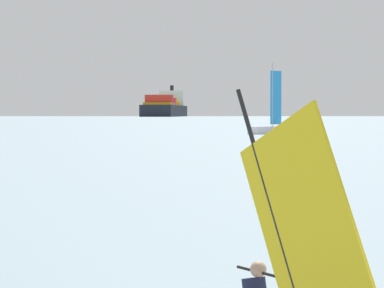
{
  "coord_description": "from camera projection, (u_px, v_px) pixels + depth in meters",
  "views": [
    {
      "loc": [
        -1.71,
        -10.33,
        3.34
      ],
      "look_at": [
        -6.93,
        11.38,
        2.51
      ],
      "focal_mm": 77.67,
      "sensor_mm": 36.0,
      "label": 1
    }
  ],
  "objects": [
    {
      "name": "cargo_ship",
      "position": [
        165.0,
        108.0,
        886.41
      ],
      "size": [
        52.13,
        156.96,
        35.19
      ],
      "rotation": [
        0.0,
        0.0,
        4.85
      ],
      "color": "black",
      "rests_on": "ground_plane"
    },
    {
      "name": "distant_headland",
      "position": [
        333.0,
        102.0,
        1586.96
      ],
      "size": [
        1046.33,
        733.54,
        49.88
      ],
      "primitive_type": "cube",
      "rotation": [
        0.0,
        0.0,
        -0.29
      ],
      "color": "#756B56",
      "rests_on": "ground_plane"
    },
    {
      "name": "small_sailboat",
      "position": [
        272.0,
        128.0,
        134.25
      ],
      "size": [
        7.2,
        8.21,
        11.57
      ],
      "rotation": [
        0.0,
        0.0,
        4.04
      ],
      "color": "white",
      "rests_on": "ground_plane"
    }
  ]
}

